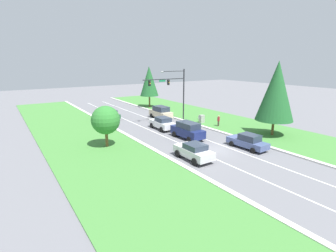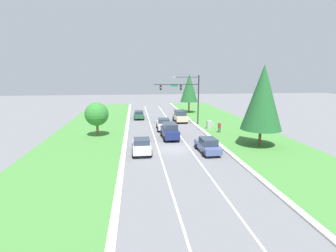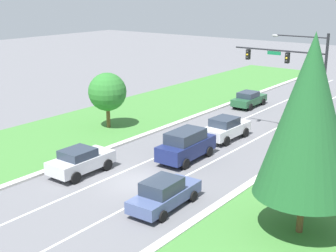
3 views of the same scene
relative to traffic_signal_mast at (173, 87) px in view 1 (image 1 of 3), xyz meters
name	(u,v)px [view 1 (image 1 of 3)]	position (x,y,z in m)	size (l,w,h in m)	color
ground_plane	(214,150)	(-4.01, -13.86, -5.44)	(160.00, 160.00, 0.00)	slate
curb_strip_right	(249,141)	(1.64, -13.86, -5.36)	(0.50, 90.00, 0.15)	beige
curb_strip_left	(171,159)	(-9.66, -13.86, -5.36)	(0.50, 90.00, 0.15)	beige
grass_verge_right	(276,134)	(6.89, -13.86, -5.40)	(10.00, 90.00, 0.08)	#427F38
grass_verge_left	(121,172)	(-14.91, -13.86, -5.40)	(10.00, 90.00, 0.08)	#427F38
lane_stripe_inner_left	(201,153)	(-5.81, -13.86, -5.44)	(0.14, 81.00, 0.01)	white
lane_stripe_inner_right	(226,147)	(-2.21, -13.86, -5.44)	(0.14, 81.00, 0.01)	white
traffic_signal_mast	(173,87)	(0.00, 0.00, 0.00)	(7.45, 0.41, 8.21)	black
forest_sedan	(111,114)	(-7.65, 7.26, -4.66)	(1.98, 4.53, 1.53)	#235633
white_sedan	(162,123)	(-4.07, -3.31, -4.54)	(2.14, 4.57, 1.77)	white
champagne_suv	(161,112)	(-0.45, 2.99, -4.38)	(2.20, 4.68, 2.07)	beige
silver_sedan	(194,151)	(-7.71, -14.94, -4.58)	(2.09, 4.35, 1.67)	silver
navy_suv	(188,130)	(-3.86, -8.91, -4.36)	(2.16, 4.82, 2.10)	navy
slate_blue_sedan	(248,141)	(-0.60, -15.56, -4.63)	(2.09, 4.72, 1.65)	#475684
utility_cabinet	(202,119)	(3.02, -3.50, -4.79)	(0.70, 0.60, 1.29)	#9E9E99
pedestrian	(219,120)	(3.67, -6.50, -4.50)	(0.43, 0.34, 1.69)	#42382D
fire_hydrant	(199,118)	(4.27, -1.30, -5.10)	(0.34, 0.20, 0.70)	#B7B7BC
conifer_near_right_tree	(149,81)	(3.32, 13.55, -0.02)	(3.75, 3.75, 8.43)	brown
oak_near_left_tree	(106,120)	(-13.46, -6.59, -2.34)	(3.15, 3.15, 4.69)	brown
conifer_far_right_tree	(276,91)	(6.20, -13.81, 0.32)	(4.66, 4.66, 9.49)	brown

